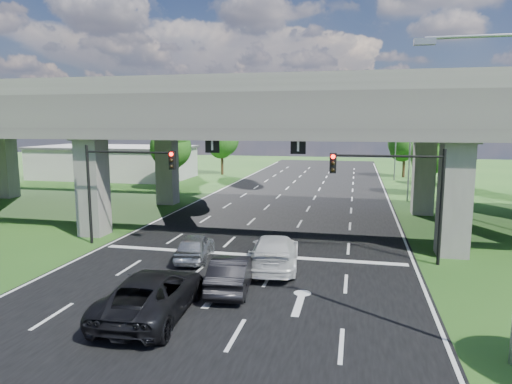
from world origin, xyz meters
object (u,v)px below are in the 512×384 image
at_px(car_silver, 195,247).
at_px(streetlight_far, 406,139).
at_px(car_trailing, 152,294).
at_px(signal_left, 121,176).
at_px(signal_right, 398,184).
at_px(streetlight_beyond, 393,135).
at_px(streetlight_near, 512,173).
at_px(car_dark, 232,273).
at_px(car_white, 274,252).

bearing_deg(car_silver, streetlight_far, -128.05).
bearing_deg(streetlight_far, car_trailing, -112.06).
xyz_separation_m(streetlight_far, car_trailing, (-11.80, -29.12, -4.98)).
xyz_separation_m(signal_left, car_trailing, (6.12, -9.07, -3.32)).
bearing_deg(signal_right, streetlight_far, 83.53).
height_order(streetlight_beyond, car_trailing, streetlight_beyond).
distance_m(streetlight_near, car_silver, 15.90).
bearing_deg(streetlight_near, streetlight_beyond, 90.00).
relative_size(signal_right, car_trailing, 0.99).
xyz_separation_m(streetlight_far, car_silver, (-12.71, -21.94, -5.12)).
bearing_deg(signal_right, car_dark, -141.68).
bearing_deg(car_trailing, car_silver, -86.17).
distance_m(signal_left, car_silver, 6.53).
bearing_deg(streetlight_near, signal_left, 150.98).
xyz_separation_m(car_silver, car_white, (4.41, -0.47, 0.13)).
xyz_separation_m(signal_left, car_dark, (8.34, -5.77, -3.40)).
bearing_deg(signal_right, streetlight_near, -77.12).
height_order(streetlight_far, car_trailing, streetlight_far).
relative_size(car_white, car_trailing, 0.95).
bearing_deg(car_trailing, signal_left, -59.33).
relative_size(signal_left, car_silver, 1.46).
height_order(streetlight_beyond, car_silver, streetlight_beyond).
height_order(streetlight_near, car_silver, streetlight_near).
relative_size(streetlight_beyond, car_white, 1.75).
bearing_deg(streetlight_near, car_trailing, 175.76).
relative_size(streetlight_far, car_silver, 2.44).
xyz_separation_m(car_silver, car_dark, (3.13, -3.89, 0.06)).
bearing_deg(car_trailing, car_dark, -127.37).
height_order(streetlight_far, streetlight_beyond, same).
bearing_deg(signal_right, car_silver, -169.79).
height_order(signal_right, streetlight_far, streetlight_far).
height_order(signal_right, car_dark, signal_right).
distance_m(streetlight_near, car_white, 12.30).
distance_m(signal_left, car_dark, 10.70).
xyz_separation_m(streetlight_near, car_trailing, (-11.80, 0.88, -4.98)).
bearing_deg(streetlight_near, car_dark, 156.48).
height_order(car_silver, car_white, car_white).
relative_size(streetlight_beyond, car_silver, 2.44).
bearing_deg(car_dark, streetlight_beyond, -109.28).
height_order(streetlight_near, car_white, streetlight_near).
height_order(streetlight_far, car_white, streetlight_far).
bearing_deg(streetlight_beyond, car_silver, -108.52).
distance_m(signal_left, streetlight_near, 20.56).
relative_size(streetlight_beyond, car_trailing, 1.66).
bearing_deg(car_silver, streetlight_beyond, -116.48).
bearing_deg(car_dark, signal_right, -148.07).
bearing_deg(streetlight_near, car_silver, 147.60).
xyz_separation_m(streetlight_near, car_silver, (-12.71, 8.06, -5.12)).
bearing_deg(streetlight_far, car_silver, -120.08).
bearing_deg(signal_left, streetlight_far, 48.22).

